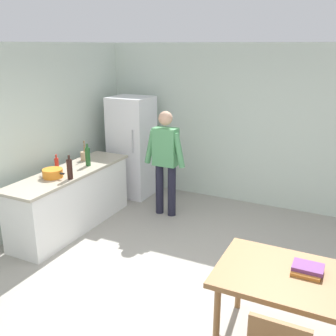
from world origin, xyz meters
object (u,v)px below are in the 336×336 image
person (165,157)px  cooking_pot (53,173)px  dining_table (297,284)px  bottle_wine_dark (70,169)px  bottle_wine_green (88,156)px  bottle_sauce_red (57,164)px  refrigerator (132,147)px  book_stack (307,270)px  utensil_jar (84,156)px

person → cooking_pot: bearing=-127.7°
dining_table → bottle_wine_dark: size_ratio=4.12×
dining_table → cooking_pot: 3.51m
dining_table → bottle_wine_dark: 3.28m
bottle_wine_green → bottle_sauce_red: (-0.27, -0.39, -0.05)m
refrigerator → book_stack: bearing=-37.8°
dining_table → bottle_wine_green: bearing=156.6°
refrigerator → cooking_pot: size_ratio=4.50×
person → dining_table: (2.35, -2.15, -0.31)m
person → dining_table: person is taller
person → cooking_pot: person is taller
utensil_jar → refrigerator: bearing=77.0°
refrigerator → book_stack: 4.26m
person → refrigerator: bearing=149.8°
bottle_wine_dark → book_stack: bearing=-12.8°
dining_table → bottle_wine_dark: (-3.15, 0.83, 0.37)m
dining_table → utensil_jar: (-3.54, 1.64, 0.31)m
cooking_pot → bottle_wine_dark: bearing=11.8°
person → bottle_wine_green: 1.20m
utensil_jar → book_stack: utensil_jar is taller
bottle_wine_green → bottle_sauce_red: bottle_wine_green is taller
refrigerator → bottle_sauce_red: size_ratio=7.50×
person → bottle_wine_green: bearing=-143.6°
person → bottle_sauce_red: person is taller
bottle_wine_dark → refrigerator: bearing=94.5°
cooking_pot → book_stack: (3.48, -0.68, -0.18)m
bottle_wine_green → cooking_pot: bearing=-98.5°
dining_table → cooking_pot: bearing=167.3°
utensil_jar → bottle_wine_green: 0.31m
person → cooking_pot: (-1.06, -1.38, -0.02)m
refrigerator → dining_table: 4.27m
bottle_wine_green → utensil_jar: bearing=138.8°
dining_table → bottle_wine_green: 3.63m
refrigerator → bottle_sauce_red: 1.68m
utensil_jar → bottle_sauce_red: 0.59m
book_stack → cooking_pot: bearing=169.0°
dining_table → bottle_sauce_red: bottle_sauce_red is taller
refrigerator → utensil_jar: refrigerator is taller
utensil_jar → bottle_wine_dark: bottle_wine_dark is taller
refrigerator → utensil_jar: (-0.24, -1.06, 0.08)m
refrigerator → dining_table: refrigerator is taller
bottle_wine_green → book_stack: size_ratio=1.30×
utensil_jar → bottle_sauce_red: size_ratio=1.33×
person → utensil_jar: 1.30m
bottle_sauce_red → book_stack: size_ratio=0.92×
utensil_jar → cooking_pot: bearing=-81.5°
utensil_jar → person: bearing=23.1°
person → bottle_sauce_red: bearing=-138.4°
bottle_sauce_red → bottle_wine_dark: bearing=-27.6°
utensil_jar → bottle_sauce_red: utensil_jar is taller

